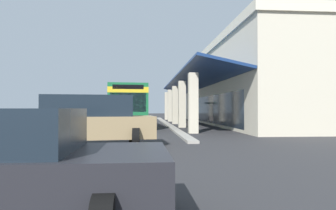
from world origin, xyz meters
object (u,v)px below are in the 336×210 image
(parked_sedan_silver, at_px, (57,116))
(parked_suv_tan, at_px, (91,120))
(potted_palm, at_px, (176,116))
(transit_bus, at_px, (126,104))
(pedestrian, at_px, (109,118))

(parked_sedan_silver, bearing_deg, parked_suv_tan, 19.96)
(parked_suv_tan, xyz_separation_m, potted_palm, (-22.81, 5.67, -0.46))
(transit_bus, relative_size, parked_sedan_silver, 2.56)
(transit_bus, xyz_separation_m, parked_sedan_silver, (-5.04, -6.94, -1.10))
(transit_bus, distance_m, pedestrian, 8.46)
(parked_sedan_silver, bearing_deg, potted_palm, 113.40)
(parked_sedan_silver, bearing_deg, transit_bus, 54.00)
(transit_bus, distance_m, parked_suv_tan, 12.59)
(parked_sedan_silver, bearing_deg, pedestrian, 26.09)
(pedestrian, bearing_deg, potted_palm, 163.65)
(parked_sedan_silver, height_order, pedestrian, pedestrian)
(parked_suv_tan, xyz_separation_m, pedestrian, (-4.14, 0.20, -0.06))
(parked_suv_tan, relative_size, pedestrian, 2.94)
(pedestrian, height_order, potted_palm, potted_palm)
(pedestrian, bearing_deg, transit_bus, 177.59)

